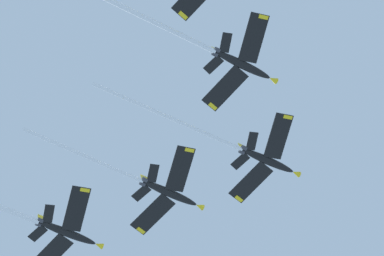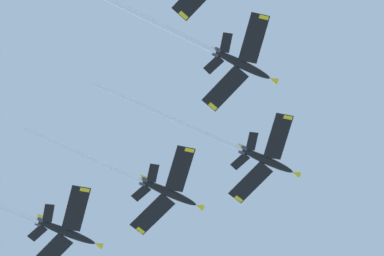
% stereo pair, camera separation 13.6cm
% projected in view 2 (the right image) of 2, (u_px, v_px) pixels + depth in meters
% --- Properties ---
extents(jet_lead, '(36.32, 29.58, 11.81)m').
position_uv_depth(jet_lead, '(243.00, 150.00, 157.73)').
color(jet_lead, black).
extents(jet_left_wing, '(31.33, 25.22, 9.36)m').
position_uv_depth(jet_left_wing, '(152.00, 185.00, 156.92)').
color(jet_left_wing, black).
extents(jet_right_wing, '(35.77, 29.30, 11.37)m').
position_uv_depth(jet_right_wing, '(208.00, 48.00, 148.72)').
color(jet_right_wing, black).
extents(jet_left_outer, '(34.80, 27.95, 10.84)m').
position_uv_depth(jet_left_outer, '(27.00, 217.00, 154.18)').
color(jet_left_outer, black).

